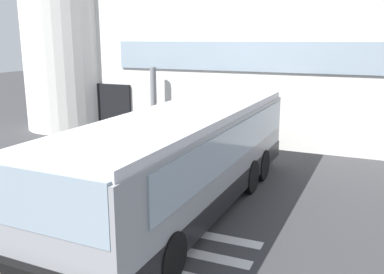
{
  "coord_description": "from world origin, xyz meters",
  "views": [
    {
      "loc": [
        6.1,
        -10.82,
        4.53
      ],
      "look_at": [
        1.08,
        0.9,
        1.5
      ],
      "focal_mm": 38.99,
      "sensor_mm": 36.0,
      "label": 1
    }
  ],
  "objects_px": {
    "entry_support_column": "(154,105)",
    "bus_main_foreground": "(187,162)",
    "passenger_near_column": "(161,125)",
    "passenger_by_doorway": "(191,126)",
    "safety_bollard_yellow": "(156,142)"
  },
  "relations": [
    {
      "from": "entry_support_column",
      "to": "bus_main_foreground",
      "type": "bearing_deg",
      "value": -55.38
    },
    {
      "from": "bus_main_foreground",
      "to": "passenger_near_column",
      "type": "height_order",
      "value": "bus_main_foreground"
    },
    {
      "from": "passenger_by_doorway",
      "to": "safety_bollard_yellow",
      "type": "distance_m",
      "value": 1.75
    },
    {
      "from": "bus_main_foreground",
      "to": "entry_support_column",
      "type": "bearing_deg",
      "value": 124.62
    },
    {
      "from": "passenger_by_doorway",
      "to": "safety_bollard_yellow",
      "type": "relative_size",
      "value": 1.86
    },
    {
      "from": "entry_support_column",
      "to": "safety_bollard_yellow",
      "type": "bearing_deg",
      "value": -59.45
    },
    {
      "from": "entry_support_column",
      "to": "passenger_near_column",
      "type": "height_order",
      "value": "entry_support_column"
    },
    {
      "from": "safety_bollard_yellow",
      "to": "bus_main_foreground",
      "type": "bearing_deg",
      "value": -53.93
    },
    {
      "from": "entry_support_column",
      "to": "passenger_by_doorway",
      "type": "height_order",
      "value": "entry_support_column"
    },
    {
      "from": "entry_support_column",
      "to": "safety_bollard_yellow",
      "type": "distance_m",
      "value": 2.41
    },
    {
      "from": "passenger_by_doorway",
      "to": "entry_support_column",
      "type": "bearing_deg",
      "value": 169.11
    },
    {
      "from": "safety_bollard_yellow",
      "to": "entry_support_column",
      "type": "bearing_deg",
      "value": 120.55
    },
    {
      "from": "entry_support_column",
      "to": "safety_bollard_yellow",
      "type": "height_order",
      "value": "entry_support_column"
    },
    {
      "from": "entry_support_column",
      "to": "passenger_near_column",
      "type": "distance_m",
      "value": 1.42
    },
    {
      "from": "bus_main_foreground",
      "to": "passenger_by_doorway",
      "type": "bearing_deg",
      "value": 112.5
    }
  ]
}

